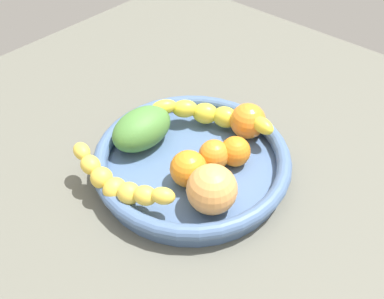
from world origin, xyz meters
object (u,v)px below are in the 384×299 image
(orange_mid_left, at_px, (189,169))
(orange_rear, at_px, (214,155))
(orange_mid_right, at_px, (248,121))
(peach_blush, at_px, (212,189))
(orange_front, at_px, (235,151))
(banana_draped_left, at_px, (116,182))
(fruit_bowl, at_px, (192,161))
(banana_draped_right, at_px, (214,115))
(mango_green, at_px, (142,129))

(orange_mid_left, xyz_separation_m, orange_rear, (-0.06, 0.01, -0.00))
(orange_mid_right, distance_m, peach_blush, 0.18)
(orange_front, distance_m, peach_blush, 0.11)
(orange_mid_left, bearing_deg, banana_draped_left, -33.19)
(fruit_bowl, height_order, orange_front, orange_front)
(orange_front, relative_size, peach_blush, 0.67)
(fruit_bowl, xyz_separation_m, orange_mid_left, (0.04, 0.03, 0.03))
(banana_draped_right, xyz_separation_m, orange_mid_left, (0.13, 0.05, -0.00))
(banana_draped_left, distance_m, orange_rear, 0.17)
(banana_draped_left, xyz_separation_m, orange_front, (-0.18, 0.09, -0.01))
(orange_front, height_order, orange_mid_right, orange_mid_right)
(banana_draped_right, relative_size, orange_rear, 4.10)
(banana_draped_right, relative_size, orange_mid_left, 3.52)
(orange_front, height_order, orange_rear, same)
(orange_mid_left, height_order, orange_mid_right, orange_mid_right)
(fruit_bowl, height_order, orange_rear, orange_rear)
(orange_front, xyz_separation_m, mango_green, (0.07, -0.15, 0.01))
(banana_draped_right, relative_size, orange_front, 4.12)
(banana_draped_left, xyz_separation_m, orange_rear, (-0.15, 0.07, -0.01))
(orange_front, relative_size, orange_mid_left, 0.85)
(fruit_bowl, distance_m, orange_mid_left, 0.05)
(fruit_bowl, bearing_deg, orange_front, 131.43)
(orange_front, relative_size, mango_green, 0.44)
(fruit_bowl, distance_m, orange_mid_right, 0.13)
(banana_draped_left, distance_m, peach_blush, 0.15)
(fruit_bowl, height_order, banana_draped_right, banana_draped_right)
(orange_front, height_order, peach_blush, peach_blush)
(banana_draped_right, relative_size, mango_green, 1.81)
(fruit_bowl, relative_size, orange_mid_left, 5.57)
(orange_front, relative_size, orange_mid_right, 0.80)
(fruit_bowl, relative_size, banana_draped_right, 1.58)
(banana_draped_left, relative_size, mango_green, 1.76)
(banana_draped_left, relative_size, orange_rear, 4.00)
(peach_blush, bearing_deg, mango_green, -99.62)
(orange_rear, height_order, mango_green, mango_green)
(banana_draped_left, height_order, banana_draped_right, same)
(peach_blush, bearing_deg, banana_draped_right, -141.80)
(orange_mid_left, distance_m, peach_blush, 0.06)
(banana_draped_left, relative_size, peach_blush, 2.67)
(banana_draped_right, bearing_deg, orange_mid_left, 22.64)
(banana_draped_right, xyz_separation_m, orange_mid_right, (-0.03, 0.06, -0.00))
(banana_draped_right, bearing_deg, orange_mid_right, 116.01)
(fruit_bowl, height_order, orange_mid_right, orange_mid_right)
(orange_rear, bearing_deg, mango_green, -73.71)
(fruit_bowl, bearing_deg, peach_blush, 58.66)
(orange_rear, distance_m, peach_blush, 0.09)
(orange_mid_right, bearing_deg, orange_mid_left, -0.50)
(orange_mid_left, bearing_deg, orange_rear, 172.41)
(orange_front, distance_m, orange_mid_right, 0.08)
(mango_green, bearing_deg, banana_draped_left, 28.71)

